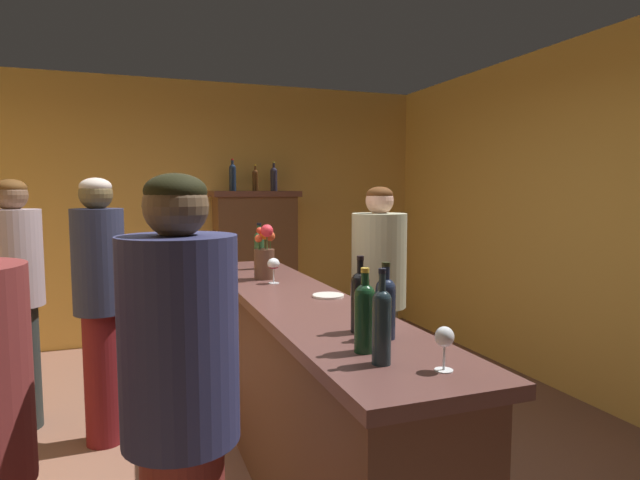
{
  "coord_description": "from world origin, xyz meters",
  "views": [
    {
      "loc": [
        -0.54,
        -2.78,
        1.6
      ],
      "look_at": [
        0.49,
        0.05,
        1.32
      ],
      "focal_mm": 29.69,
      "sensor_mm": 36.0,
      "label": 1
    }
  ],
  "objects": [
    {
      "name": "display_bottle_left",
      "position": [
        0.5,
        2.73,
        1.75
      ],
      "size": [
        0.07,
        0.07,
        0.33
      ],
      "color": "#18263E",
      "rests_on": "display_cabinet"
    },
    {
      "name": "wall_right",
      "position": [
        2.73,
        0.0,
        1.37
      ],
      "size": [
        0.12,
        6.1,
        2.75
      ],
      "primitive_type": "cube",
      "color": "gold",
      "rests_on": "ground"
    },
    {
      "name": "patron_in_grey",
      "position": [
        -0.4,
        -1.2,
        0.91
      ],
      "size": [
        0.35,
        0.35,
        1.65
      ],
      "rotation": [
        0.0,
        0.0,
        1.37
      ],
      "color": "maroon",
      "rests_on": "ground"
    },
    {
      "name": "patron_in_navy",
      "position": [
        -1.25,
        1.15,
        0.93
      ],
      "size": [
        0.35,
        0.35,
        1.67
      ],
      "rotation": [
        0.0,
        0.0,
        -0.75
      ],
      "color": "#242927",
      "rests_on": "ground"
    },
    {
      "name": "display_cabinet",
      "position": [
        0.73,
        2.73,
        0.83
      ],
      "size": [
        0.91,
        0.46,
        1.59
      ],
      "color": "brown",
      "rests_on": "ground"
    },
    {
      "name": "bartender",
      "position": [
        1.03,
        0.38,
        0.89
      ],
      "size": [
        0.37,
        0.37,
        1.62
      ],
      "rotation": [
        0.0,
        0.0,
        2.92
      ],
      "color": "gray",
      "rests_on": "ground"
    },
    {
      "name": "flower_arrangement",
      "position": [
        0.29,
        0.52,
        1.19
      ],
      "size": [
        0.14,
        0.17,
        0.36
      ],
      "color": "brown",
      "rests_on": "bar_counter"
    },
    {
      "name": "wall_back",
      "position": [
        0.0,
        3.05,
        1.37
      ],
      "size": [
        5.47,
        0.12,
        2.75
      ],
      "primitive_type": "cube",
      "color": "gold",
      "rests_on": "ground"
    },
    {
      "name": "display_bottle_center",
      "position": [
        0.94,
        2.73,
        1.73
      ],
      "size": [
        0.07,
        0.07,
        0.31
      ],
      "color": "#232233",
      "rests_on": "display_cabinet"
    },
    {
      "name": "wine_bottle_merlot",
      "position": [
        0.23,
        -1.25,
        1.17
      ],
      "size": [
        0.06,
        0.06,
        0.32
      ],
      "color": "#1C2B31",
      "rests_on": "bar_counter"
    },
    {
      "name": "wine_glass_front",
      "position": [
        0.29,
        0.34,
        1.14
      ],
      "size": [
        0.08,
        0.08,
        0.16
      ],
      "color": "white",
      "rests_on": "bar_counter"
    },
    {
      "name": "bar_counter",
      "position": [
        0.31,
        -0.09,
        0.52
      ],
      "size": [
        0.55,
        2.96,
        1.03
      ],
      "color": "#523224",
      "rests_on": "ground"
    },
    {
      "name": "wine_bottle_riesling",
      "position": [
        0.24,
        -1.11,
        1.17
      ],
      "size": [
        0.07,
        0.07,
        0.3
      ],
      "color": "#14361C",
      "rests_on": "bar_counter"
    },
    {
      "name": "wine_bottle_pinot",
      "position": [
        0.39,
        -0.98,
        1.16
      ],
      "size": [
        0.08,
        0.08,
        0.3
      ],
      "color": "#1C253A",
      "rests_on": "bar_counter"
    },
    {
      "name": "patron_redhead",
      "position": [
        -0.72,
        0.73,
        0.94
      ],
      "size": [
        0.31,
        0.31,
        1.68
      ],
      "rotation": [
        0.0,
        0.0,
        -0.63
      ],
      "color": "maroon",
      "rests_on": "ground"
    },
    {
      "name": "wine_bottle_chardonnay",
      "position": [
        0.33,
        -0.86,
        1.17
      ],
      "size": [
        0.08,
        0.08,
        0.31
      ],
      "color": "black",
      "rests_on": "bar_counter"
    },
    {
      "name": "floor",
      "position": [
        0.0,
        0.0,
        0.0
      ],
      "size": [
        7.77,
        7.77,
        0.0
      ],
      "primitive_type": "plane",
      "color": "brown",
      "rests_on": "ground"
    },
    {
      "name": "display_bottle_midleft",
      "position": [
        0.74,
        2.73,
        1.72
      ],
      "size": [
        0.06,
        0.06,
        0.28
      ],
      "color": "#492711",
      "rests_on": "display_cabinet"
    },
    {
      "name": "cheese_plate",
      "position": [
        0.46,
        -0.16,
        1.04
      ],
      "size": [
        0.17,
        0.17,
        0.01
      ],
      "primitive_type": "cylinder",
      "color": "white",
      "rests_on": "bar_counter"
    },
    {
      "name": "wine_glass_mid",
      "position": [
        0.39,
        -1.38,
        1.13
      ],
      "size": [
        0.06,
        0.06,
        0.14
      ],
      "color": "white",
      "rests_on": "bar_counter"
    },
    {
      "name": "wine_bottle_rose",
      "position": [
        0.36,
        0.96,
        1.18
      ],
      "size": [
        0.07,
        0.07,
        0.33
      ],
      "color": "#244628",
      "rests_on": "bar_counter"
    }
  ]
}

